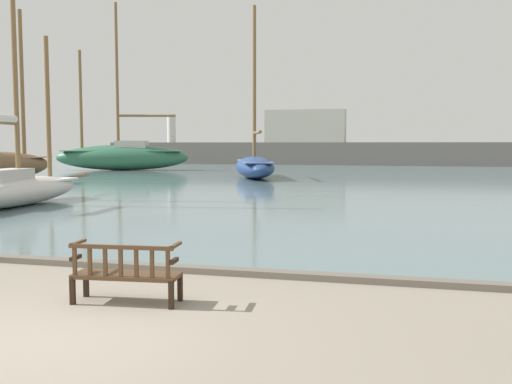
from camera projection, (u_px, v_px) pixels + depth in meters
name	position (u px, v px, depth m)	size (l,w,h in m)	color
ground_plane	(51.00, 339.00, 7.03)	(160.00, 160.00, 0.00)	gray
harbor_water	(351.00, 171.00, 49.53)	(100.00, 80.00, 0.08)	slate
quay_edge_kerb	(172.00, 268.00, 10.75)	(40.00, 0.30, 0.12)	#675F54
park_bench	(126.00, 273.00, 8.55)	(1.64, 0.66, 0.92)	black
sailboat_centre_channel	(122.00, 155.00, 50.05)	(12.04, 5.20, 14.46)	#2D6647
sailboat_distant_harbor	(16.00, 186.00, 21.25)	(2.20, 9.34, 9.11)	silver
sailboat_outer_port	(255.00, 165.00, 38.90)	(5.40, 9.32, 11.59)	navy
far_breakwater	(351.00, 150.00, 62.43)	(59.14, 2.40, 6.17)	#66605B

